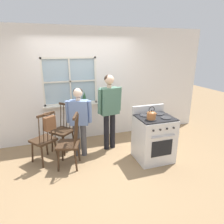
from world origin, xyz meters
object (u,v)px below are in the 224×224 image
object	(u,v)px
kettle	(151,115)
handbag	(50,123)
stove	(154,138)
chair_near_wall	(69,144)
person_teen_center	(109,106)
potted_plant	(84,100)
chair_by_window	(44,140)
chair_center_cluster	(63,131)
person_elderly_left	(79,117)

from	to	relation	value
kettle	handbag	world-z (taller)	kettle
stove	kettle	world-z (taller)	kettle
chair_near_wall	kettle	distance (m)	1.65
person_teen_center	handbag	size ratio (longest dim) A/B	5.49
potted_plant	person_teen_center	bearing A→B (deg)	-58.74
chair_by_window	potted_plant	distance (m)	1.40
chair_center_cluster	kettle	distance (m)	1.98
stove	kettle	distance (m)	0.59
person_elderly_left	chair_center_cluster	bearing A→B (deg)	150.03
chair_center_cluster	kettle	size ratio (longest dim) A/B	4.30
chair_by_window	chair_near_wall	bearing A→B (deg)	107.95
handbag	person_teen_center	bearing A→B (deg)	14.74
handbag	person_elderly_left	bearing A→B (deg)	20.74
chair_center_cluster	stove	size ratio (longest dim) A/B	0.98
chair_near_wall	potted_plant	size ratio (longest dim) A/B	3.01
chair_near_wall	chair_center_cluster	distance (m)	0.71
stove	potted_plant	world-z (taller)	potted_plant
person_teen_center	chair_by_window	bearing A→B (deg)	175.83
stove	potted_plant	bearing A→B (deg)	128.60
person_teen_center	chair_near_wall	bearing A→B (deg)	-163.54
chair_near_wall	person_elderly_left	size ratio (longest dim) A/B	0.72
chair_center_cluster	person_elderly_left	distance (m)	0.62
kettle	person_elderly_left	bearing A→B (deg)	148.98
person_teen_center	kettle	distance (m)	1.02
chair_by_window	chair_near_wall	distance (m)	0.56
person_teen_center	kettle	xyz separation A→B (m)	(0.55, -0.86, 0.00)
stove	chair_by_window	bearing A→B (deg)	164.70
kettle	potted_plant	size ratio (longest dim) A/B	0.70
chair_near_wall	handbag	world-z (taller)	same
potted_plant	chair_near_wall	bearing A→B (deg)	-114.36
stove	kettle	bearing A→B (deg)	-140.45
chair_by_window	handbag	bearing A→B (deg)	90.00
person_teen_center	handbag	xyz separation A→B (m)	(-1.27, -0.33, -0.13)
chair_center_cluster	person_elderly_left	world-z (taller)	person_elderly_left
person_elderly_left	stove	xyz separation A→B (m)	(1.40, -0.61, -0.40)
kettle	handbag	distance (m)	1.90
chair_center_cluster	handbag	size ratio (longest dim) A/B	3.46
chair_center_cluster	kettle	world-z (taller)	kettle
chair_by_window	kettle	distance (m)	2.16
chair_by_window	person_teen_center	xyz separation A→B (m)	(1.41, 0.15, 0.55)
person_elderly_left	potted_plant	size ratio (longest dim) A/B	4.16
chair_near_wall	chair_center_cluster	bearing A→B (deg)	-158.30
chair_by_window	person_elderly_left	bearing A→B (deg)	146.49
chair_center_cluster	kettle	xyz separation A→B (m)	(1.56, -1.09, 0.55)
chair_by_window	potted_plant	size ratio (longest dim) A/B	3.01
chair_near_wall	handbag	xyz separation A→B (m)	(-0.32, 0.14, 0.42)
kettle	potted_plant	bearing A→B (deg)	122.13
person_elderly_left	stove	size ratio (longest dim) A/B	1.35
chair_by_window	stove	distance (m)	2.20
chair_center_cluster	person_teen_center	xyz separation A→B (m)	(1.01, -0.23, 0.55)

